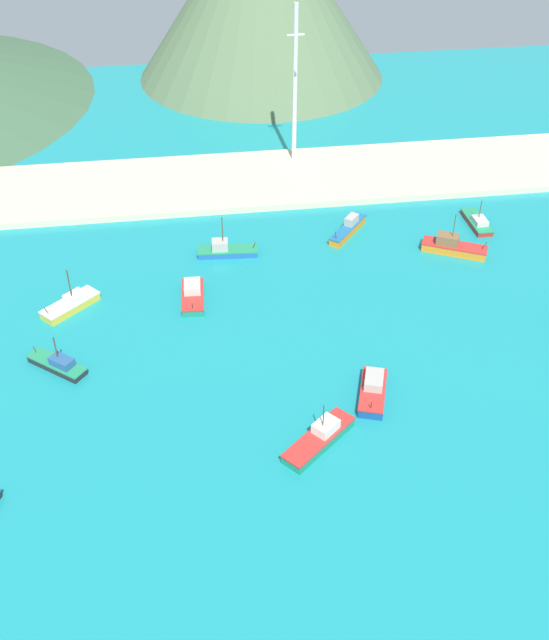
% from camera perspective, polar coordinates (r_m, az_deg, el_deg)
% --- Properties ---
extents(ground, '(260.00, 280.00, 0.50)m').
position_cam_1_polar(ground, '(88.12, 3.14, -12.04)').
color(ground, teal).
extents(fishing_boat_0, '(7.91, 9.16, 2.89)m').
position_cam_1_polar(fishing_boat_0, '(129.52, 5.49, 6.76)').
color(fishing_boat_0, orange).
rests_on(fishing_boat_0, ground).
extents(fishing_boat_1, '(9.90, 9.15, 5.74)m').
position_cam_1_polar(fishing_boat_1, '(91.41, 3.37, -8.68)').
color(fishing_boat_1, '#198466').
rests_on(fishing_boat_1, ground).
extents(fishing_boat_4, '(9.81, 3.62, 6.82)m').
position_cam_1_polar(fishing_boat_4, '(123.68, -3.61, 5.20)').
color(fishing_boat_4, '#1E5BA8').
rests_on(fishing_boat_4, ground).
extents(fishing_boat_5, '(2.98, 8.51, 4.90)m').
position_cam_1_polar(fishing_boat_5, '(135.78, 14.79, 7.04)').
color(fishing_boat_5, red).
rests_on(fishing_boat_5, ground).
extents(fishing_boat_6, '(8.25, 7.39, 5.36)m').
position_cam_1_polar(fishing_boat_6, '(104.92, -15.73, -3.16)').
color(fishing_boat_6, '#232328').
rests_on(fishing_boat_6, ground).
extents(fishing_boat_7, '(5.52, 8.83, 2.85)m').
position_cam_1_polar(fishing_boat_7, '(97.72, 7.30, -5.17)').
color(fishing_boat_7, '#14478C').
rests_on(fishing_boat_7, ground).
extents(fishing_boat_10, '(10.52, 7.24, 6.89)m').
position_cam_1_polar(fishing_boat_10, '(127.17, 13.06, 5.33)').
color(fishing_boat_10, orange).
rests_on(fishing_boat_10, ground).
extents(fishing_boat_11, '(8.57, 8.12, 6.51)m').
position_cam_1_polar(fishing_boat_11, '(115.23, -14.83, 1.16)').
color(fishing_boat_11, gold).
rests_on(fishing_boat_11, ground).
extents(fishing_boat_12, '(3.69, 8.46, 2.46)m').
position_cam_1_polar(fishing_boat_12, '(113.77, -6.08, 1.88)').
color(fishing_boat_12, '#198466').
rests_on(fishing_boat_12, ground).
extents(beach_strip, '(247.00, 21.96, 1.20)m').
position_cam_1_polar(beach_strip, '(144.82, -2.16, 10.27)').
color(beach_strip, beige).
rests_on(beach_strip, ground).
extents(radio_tower, '(3.01, 2.41, 30.07)m').
position_cam_1_polar(radio_tower, '(146.01, 1.52, 16.85)').
color(radio_tower, silver).
rests_on(radio_tower, ground).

